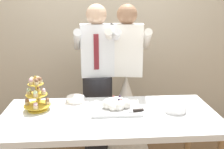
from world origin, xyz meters
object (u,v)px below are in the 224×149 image
at_px(main_cake_tray, 116,106).
at_px(round_cake, 76,100).
at_px(cupcake_stand, 37,96).
at_px(person_groom, 98,90).
at_px(plate_stack, 175,108).
at_px(person_bride, 126,103).
at_px(dessert_table, 110,122).

distance_m(main_cake_tray, round_cake, 0.41).
relative_size(cupcake_stand, person_groom, 0.18).
xyz_separation_m(plate_stack, round_cake, (-0.86, 0.25, -0.01)).
distance_m(round_cake, person_bride, 0.70).
xyz_separation_m(cupcake_stand, person_bride, (0.84, 0.55, -0.32)).
relative_size(main_cake_tray, round_cake, 1.81).
height_order(dessert_table, person_groom, person_groom).
distance_m(cupcake_stand, person_groom, 0.78).
bearing_deg(cupcake_stand, dessert_table, -12.24).
height_order(person_groom, person_bride, same).
relative_size(person_groom, person_bride, 1.00).
relative_size(dessert_table, person_bride, 1.08).
height_order(cupcake_stand, round_cake, cupcake_stand).
bearing_deg(round_cake, person_groom, 63.36).
distance_m(plate_stack, person_bride, 0.78).
relative_size(plate_stack, person_bride, 0.12).
distance_m(dessert_table, round_cake, 0.42).
bearing_deg(person_bride, plate_stack, -63.29).
xyz_separation_m(cupcake_stand, person_groom, (0.53, 0.55, -0.16)).
height_order(main_cake_tray, person_bride, person_bride).
relative_size(cupcake_stand, plate_stack, 1.58).
height_order(cupcake_stand, plate_stack, cupcake_stand).
relative_size(round_cake, person_groom, 0.14).
bearing_deg(person_bride, person_groom, -180.00).
distance_m(plate_stack, person_groom, 0.94).
distance_m(main_cake_tray, person_groom, 0.63).
relative_size(plate_stack, round_cake, 0.80).
bearing_deg(main_cake_tray, person_groom, 103.83).
bearing_deg(person_groom, cupcake_stand, -133.46).
relative_size(main_cake_tray, person_groom, 0.26).
distance_m(dessert_table, person_bride, 0.73).
distance_m(cupcake_stand, main_cake_tray, 0.68).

